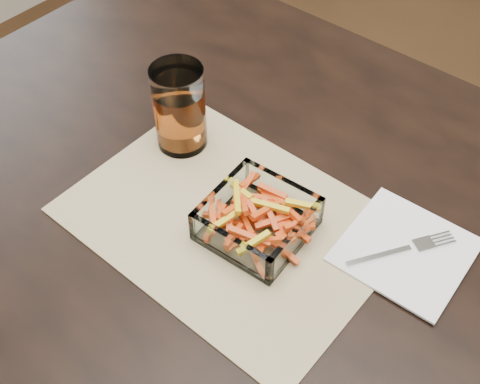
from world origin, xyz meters
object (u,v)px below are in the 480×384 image
(dining_table, at_px, (340,280))
(glass_bowl, at_px, (257,221))
(fork, at_px, (404,249))
(tumbler, at_px, (180,110))

(dining_table, distance_m, glass_bowl, 0.17)
(dining_table, height_order, fork, fork)
(dining_table, relative_size, glass_bowl, 11.06)
(dining_table, distance_m, tumbler, 0.36)
(dining_table, xyz_separation_m, fork, (0.07, 0.04, 0.10))
(dining_table, relative_size, tumbler, 11.20)
(glass_bowl, height_order, tumbler, tumbler)
(dining_table, height_order, glass_bowl, glass_bowl)
(fork, bearing_deg, tumbler, -141.88)
(dining_table, xyz_separation_m, glass_bowl, (-0.11, -0.06, 0.11))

